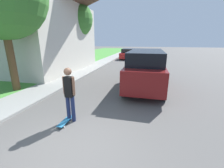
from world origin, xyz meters
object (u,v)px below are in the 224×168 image
(car_down_street, at_px, (128,54))
(skateboarder, at_px, (69,92))
(skateboard, at_px, (66,121))
(lawn_tree_far, at_px, (74,20))
(suv_parked, at_px, (145,68))

(car_down_street, relative_size, skateboarder, 2.43)
(car_down_street, relative_size, skateboard, 5.68)
(lawn_tree_far, height_order, car_down_street, lawn_tree_far)
(skateboarder, xyz_separation_m, skateboard, (-0.11, -0.20, -0.93))
(lawn_tree_far, relative_size, suv_parked, 1.17)
(car_down_street, xyz_separation_m, skateboard, (0.54, -17.97, -0.61))
(skateboarder, bearing_deg, car_down_street, 92.08)
(lawn_tree_far, height_order, suv_parked, lawn_tree_far)
(skateboarder, bearing_deg, suv_parked, 62.80)
(skateboard, bearing_deg, skateboarder, 62.39)
(skateboarder, bearing_deg, skateboard, -117.61)
(suv_parked, height_order, car_down_street, suv_parked)
(suv_parked, relative_size, skateboard, 6.70)
(car_down_street, height_order, skateboarder, skateboarder)
(skateboarder, distance_m, skateboard, 0.96)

